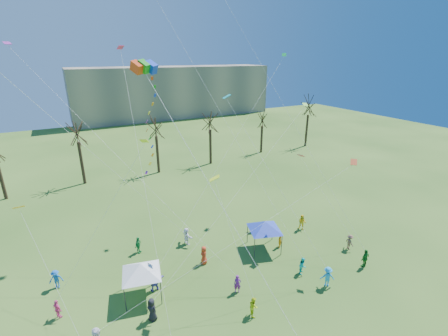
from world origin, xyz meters
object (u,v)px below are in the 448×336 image
canopy_tent_white (141,269)px  distant_building (174,92)px  canopy_tent_blue (265,225)px  big_box_kite (154,128)px

canopy_tent_white → distant_building: bearing=68.6°
canopy_tent_white → canopy_tent_blue: bearing=4.0°
canopy_tent_white → big_box_kite: bearing=18.9°
canopy_tent_white → canopy_tent_blue: 12.40m
distant_building → canopy_tent_blue: bearing=-102.8°
distant_building → canopy_tent_white: 79.68m
distant_building → big_box_kite: bearing=-110.1°
big_box_kite → distant_building: bearing=69.9°
distant_building → big_box_kite: big_box_kite is taller
distant_building → canopy_tent_blue: 75.23m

